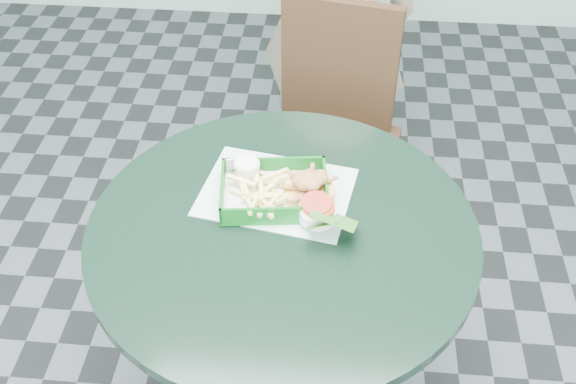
# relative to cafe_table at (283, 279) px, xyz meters

# --- Properties ---
(cafe_table) EXTENTS (0.93, 0.93, 0.75)m
(cafe_table) POSITION_rel_cafe_table_xyz_m (0.00, 0.00, 0.00)
(cafe_table) COLOR #2F2E38
(cafe_table) RESTS_ON floor
(dining_chair) EXTENTS (0.40, 0.40, 0.93)m
(dining_chair) POSITION_rel_cafe_table_xyz_m (0.11, 0.75, -0.05)
(dining_chair) COLOR #3B2314
(dining_chair) RESTS_ON floor
(placemat) EXTENTS (0.41, 0.33, 0.00)m
(placemat) POSITION_rel_cafe_table_xyz_m (-0.03, 0.12, 0.17)
(placemat) COLOR silver
(placemat) RESTS_ON cafe_table
(food_basket) EXTENTS (0.26, 0.19, 0.05)m
(food_basket) POSITION_rel_cafe_table_xyz_m (-0.03, 0.09, 0.19)
(food_basket) COLOR #0B5D17
(food_basket) RESTS_ON placemat
(crab_sandwich) EXTENTS (0.12, 0.12, 0.07)m
(crab_sandwich) POSITION_rel_cafe_table_xyz_m (0.06, 0.09, 0.22)
(crab_sandwich) COLOR gold
(crab_sandwich) RESTS_ON food_basket
(fries_pile) EXTENTS (0.14, 0.15, 0.05)m
(fries_pile) POSITION_rel_cafe_table_xyz_m (-0.07, 0.08, 0.21)
(fries_pile) COLOR #FEE386
(fries_pile) RESTS_ON food_basket
(sauce_ramekin) EXTENTS (0.06, 0.06, 0.04)m
(sauce_ramekin) POSITION_rel_cafe_table_xyz_m (-0.10, 0.15, 0.22)
(sauce_ramekin) COLOR silver
(sauce_ramekin) RESTS_ON food_basket
(garnish_cup) EXTENTS (0.13, 0.13, 0.05)m
(garnish_cup) POSITION_rel_cafe_table_xyz_m (0.08, -0.00, 0.21)
(garnish_cup) COLOR white
(garnish_cup) RESTS_ON food_basket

